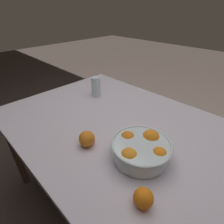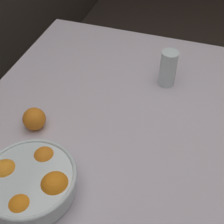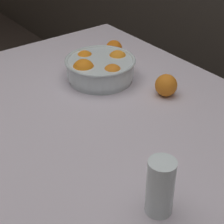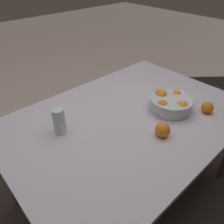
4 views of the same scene
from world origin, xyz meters
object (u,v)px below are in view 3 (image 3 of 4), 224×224
object	(u,v)px
orange_loose_near_bowl	(114,48)
orange_loose_front	(166,85)
juice_glass	(160,189)
fruit_bowl	(100,68)

from	to	relation	value
orange_loose_near_bowl	orange_loose_front	world-z (taller)	orange_loose_front
juice_glass	orange_loose_near_bowl	size ratio (longest dim) A/B	2.10
juice_glass	orange_loose_front	size ratio (longest dim) A/B	1.88
juice_glass	orange_loose_near_bowl	bearing A→B (deg)	149.73
fruit_bowl	orange_loose_front	bearing A→B (deg)	27.08
orange_loose_near_bowl	orange_loose_front	distance (m)	0.37
juice_glass	orange_loose_near_bowl	xyz separation A→B (m)	(-0.75, 0.44, -0.03)
orange_loose_near_bowl	fruit_bowl	bearing A→B (deg)	-50.90
fruit_bowl	juice_glass	xyz separation A→B (m)	(0.61, -0.27, 0.02)
fruit_bowl	orange_loose_near_bowl	xyz separation A→B (m)	(-0.14, 0.17, -0.01)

